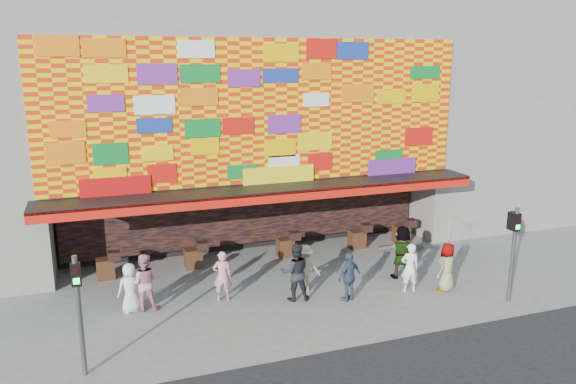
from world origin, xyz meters
The scene contains 15 objects.
ground centered at (0.00, 0.00, 0.00)m, with size 90.00×90.00×0.00m, color slate.
shop_building centered at (0.00, 8.18, 5.23)m, with size 15.20×9.40×10.00m.
neighbor_right centered at (13.00, 8.00, 6.00)m, with size 11.00×8.00×12.00m, color gray.
signal_left centered at (-6.20, -1.50, 1.86)m, with size 0.22×0.20×3.00m.
signal_right centered at (6.20, -1.50, 1.86)m, with size 0.22×0.20×3.00m.
ped_a centered at (-4.88, 1.66, 0.75)m, with size 0.74×0.48×1.51m, color silver.
ped_b centered at (-2.14, 1.54, 0.80)m, with size 0.58×0.38×1.60m, color #D38894.
ped_c centered at (0.00, 0.82, 0.91)m, with size 0.89×0.69×1.82m, color black.
ped_d centered at (0.54, 1.39, 0.77)m, with size 1.00×0.57×1.54m, color tan.
ped_e centered at (1.54, 0.20, 0.79)m, with size 0.93×0.39×1.58m, color #35455D.
ped_f centered at (4.05, 1.30, 0.92)m, with size 1.70×0.54×1.84m, color gray.
ped_g centered at (4.85, -0.14, 0.80)m, with size 0.78×0.51×1.59m, color gray.
ped_h centered at (3.69, 0.21, 0.81)m, with size 0.59×0.39×1.61m, color white.
ped_i centered at (-4.48, 1.67, 0.87)m, with size 0.85×0.66×1.75m, color #C9829B.
parasol centered at (4.85, -0.14, 2.13)m, with size 1.06×1.08×1.82m.
Camera 1 is at (-5.66, -14.40, 7.36)m, focal length 35.00 mm.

